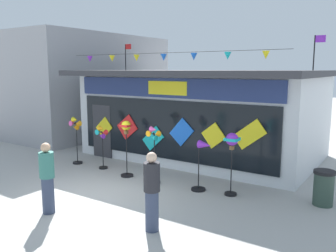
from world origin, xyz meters
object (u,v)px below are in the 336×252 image
at_px(person_mid_plaza, 152,189).
at_px(trash_bin, 324,188).
at_px(person_near_camera, 47,178).
at_px(wind_spinner_center_right, 154,145).
at_px(wind_spinner_right, 203,159).
at_px(wind_spinner_far_right, 232,147).
at_px(wind_spinner_left, 102,139).
at_px(kite_shop_building, 203,113).
at_px(wind_spinner_far_left, 76,132).
at_px(wind_spinner_center_left, 126,137).

xyz_separation_m(person_mid_plaza, trash_bin, (2.69, 3.49, -0.44)).
bearing_deg(person_near_camera, wind_spinner_center_right, -174.03).
distance_m(wind_spinner_right, wind_spinner_far_right, 0.91).
relative_size(wind_spinner_left, person_mid_plaza, 0.88).
bearing_deg(kite_shop_building, wind_spinner_right, -61.72).
relative_size(kite_shop_building, wind_spinner_far_left, 5.21).
height_order(wind_spinner_far_left, wind_spinner_center_right, wind_spinner_center_right).
xyz_separation_m(wind_spinner_center_left, person_mid_plaza, (2.91, -2.61, -0.38)).
xyz_separation_m(kite_shop_building, trash_bin, (5.01, -3.02, -1.22)).
height_order(wind_spinner_center_right, wind_spinner_right, wind_spinner_center_right).
bearing_deg(person_mid_plaza, wind_spinner_center_right, 91.09).
height_order(wind_spinner_center_left, wind_spinner_right, wind_spinner_center_left).
xyz_separation_m(wind_spinner_center_left, wind_spinner_far_right, (3.41, 0.26, 0.06)).
xyz_separation_m(wind_spinner_center_right, wind_spinner_far_right, (2.29, 0.35, 0.18)).
relative_size(wind_spinner_left, wind_spinner_center_left, 0.83).
bearing_deg(wind_spinner_left, wind_spinner_far_left, -178.43).
height_order(kite_shop_building, person_near_camera, kite_shop_building).
bearing_deg(wind_spinner_far_left, wind_spinner_center_right, -4.17).
xyz_separation_m(wind_spinner_right, trash_bin, (2.97, 0.76, -0.45)).
bearing_deg(person_near_camera, person_mid_plaza, 123.27).
height_order(person_near_camera, trash_bin, person_near_camera).
bearing_deg(wind_spinner_center_left, trash_bin, 8.88).
height_order(wind_spinner_center_right, wind_spinner_far_right, wind_spinner_center_right).
xyz_separation_m(wind_spinner_far_left, wind_spinner_center_right, (3.60, -0.26, -0.02)).
height_order(wind_spinner_left, wind_spinner_center_right, wind_spinner_center_right).
xyz_separation_m(wind_spinner_center_right, trash_bin, (4.48, 0.97, -0.70)).
relative_size(person_mid_plaza, trash_bin, 1.90).
bearing_deg(wind_spinner_far_left, wind_spinner_center_left, -3.95).
bearing_deg(wind_spinner_right, person_mid_plaza, -83.97).
relative_size(wind_spinner_center_left, wind_spinner_far_right, 1.05).
height_order(kite_shop_building, trash_bin, kite_shop_building).
bearing_deg(person_near_camera, trash_bin, 147.70).
xyz_separation_m(kite_shop_building, wind_spinner_far_left, (-3.06, -3.72, -0.51)).
bearing_deg(kite_shop_building, wind_spinner_far_left, -129.42).
height_order(wind_spinner_center_right, trash_bin, wind_spinner_center_right).
relative_size(wind_spinner_far_left, person_mid_plaza, 1.00).
relative_size(wind_spinner_far_left, wind_spinner_center_right, 0.99).
xyz_separation_m(wind_spinner_center_left, wind_spinner_right, (2.62, 0.11, -0.36)).
relative_size(wind_spinner_center_right, wind_spinner_right, 1.19).
bearing_deg(wind_spinner_far_right, wind_spinner_center_left, -175.70).
bearing_deg(trash_bin, wind_spinner_right, -165.58).
bearing_deg(person_mid_plaza, wind_spinner_left, 111.64).
relative_size(wind_spinner_far_left, trash_bin, 1.91).
bearing_deg(wind_spinner_left, wind_spinner_center_left, -9.28).
bearing_deg(trash_bin, wind_spinner_center_left, -171.12).
height_order(wind_spinner_left, wind_spinner_right, wind_spinner_left).
relative_size(wind_spinner_center_left, person_near_camera, 1.05).
distance_m(kite_shop_building, person_mid_plaza, 6.95).
relative_size(kite_shop_building, person_near_camera, 5.23).
bearing_deg(wind_spinner_far_right, wind_spinner_far_left, -179.17).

